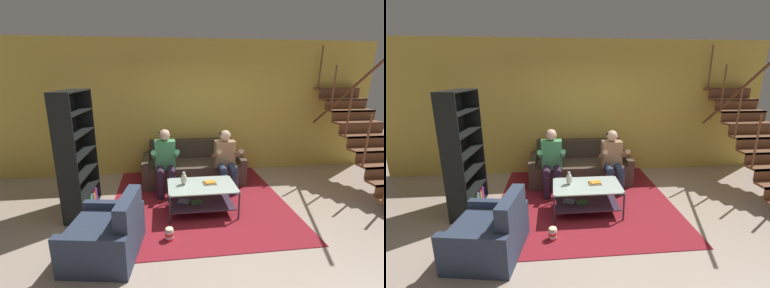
% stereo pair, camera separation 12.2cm
% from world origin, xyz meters
% --- Properties ---
extents(ground, '(16.80, 16.80, 0.00)m').
position_xyz_m(ground, '(0.00, 0.00, 0.00)').
color(ground, '#B09D8D').
extents(back_partition, '(8.40, 0.12, 2.90)m').
position_xyz_m(back_partition, '(0.00, 2.46, 1.45)').
color(back_partition, gold).
rests_on(back_partition, ground).
extents(staircase_run, '(0.96, 2.41, 2.81)m').
position_xyz_m(staircase_run, '(3.23, 1.19, 1.07)').
color(staircase_run, brown).
rests_on(staircase_run, ground).
extents(couch, '(2.05, 0.85, 0.83)m').
position_xyz_m(couch, '(-0.06, 1.85, 0.28)').
color(couch, '#473A2E').
rests_on(couch, ground).
extents(person_seated_left, '(0.50, 0.58, 1.20)m').
position_xyz_m(person_seated_left, '(-0.64, 1.35, 0.65)').
color(person_seated_left, '#2F1F32').
rests_on(person_seated_left, ground).
extents(person_seated_right, '(0.50, 0.58, 1.16)m').
position_xyz_m(person_seated_right, '(0.52, 1.34, 0.63)').
color(person_seated_right, '#2E3B57').
rests_on(person_seated_right, ground).
extents(coffee_table, '(1.08, 0.68, 0.47)m').
position_xyz_m(coffee_table, '(-0.09, 0.55, 0.32)').
color(coffee_table, '#AFC3BA').
rests_on(coffee_table, ground).
extents(area_rug, '(3.00, 3.26, 0.01)m').
position_xyz_m(area_rug, '(-0.07, 1.08, 0.01)').
color(area_rug, maroon).
rests_on(area_rug, ground).
extents(vase, '(0.10, 0.10, 0.21)m').
position_xyz_m(vase, '(-0.36, 0.60, 0.57)').
color(vase, silver).
rests_on(vase, coffee_table).
extents(book_stack, '(0.21, 0.17, 0.03)m').
position_xyz_m(book_stack, '(0.06, 0.59, 0.49)').
color(book_stack, '#916E4E').
rests_on(book_stack, coffee_table).
extents(bookshelf, '(0.35, 0.98, 1.95)m').
position_xyz_m(bookshelf, '(-2.05, 0.84, 0.77)').
color(bookshelf, black).
rests_on(bookshelf, ground).
extents(armchair, '(0.94, 1.02, 0.80)m').
position_xyz_m(armchair, '(-1.40, -0.34, 0.27)').
color(armchair, '#2F3A50').
rests_on(armchair, ground).
extents(popcorn_tub, '(0.12, 0.12, 0.19)m').
position_xyz_m(popcorn_tub, '(-0.64, -0.15, 0.09)').
color(popcorn_tub, red).
rests_on(popcorn_tub, ground).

